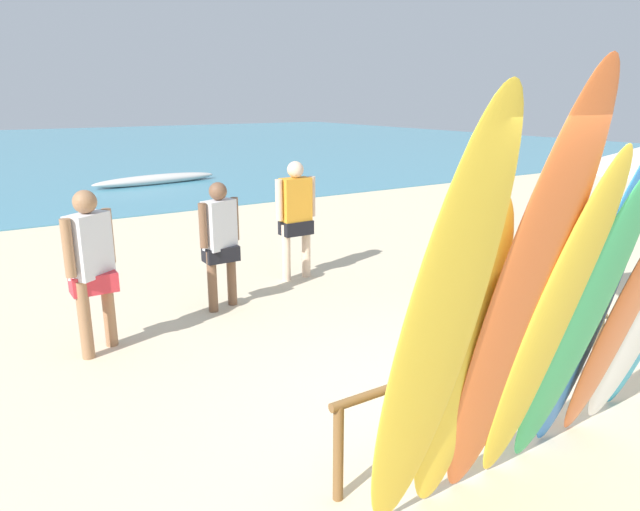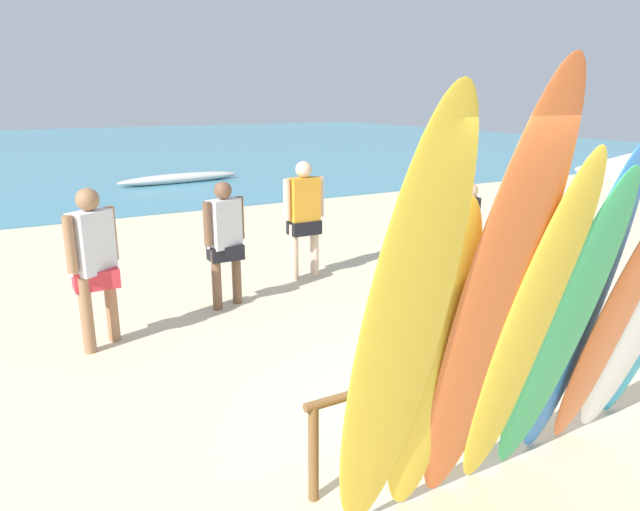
{
  "view_description": "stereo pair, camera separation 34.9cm",
  "coord_description": "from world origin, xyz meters",
  "px_view_note": "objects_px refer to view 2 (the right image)",
  "views": [
    {
      "loc": [
        -3.28,
        -2.68,
        2.58
      ],
      "look_at": [
        0.0,
        2.43,
        0.91
      ],
      "focal_mm": 32.37,
      "sensor_mm": 36.0,
      "label": 1
    },
    {
      "loc": [
        -2.98,
        -2.86,
        2.58
      ],
      "look_at": [
        0.0,
        2.43,
        0.91
      ],
      "focal_mm": 32.37,
      "sensor_mm": 36.0,
      "label": 2
    }
  ],
  "objects_px": {
    "surfboard_yellow_1": "(431,371)",
    "surfboard_orange_6": "(611,327)",
    "beachgoer_photographing": "(466,235)",
    "beachgoer_midbeach": "(225,236)",
    "surfboard_green_4": "(560,335)",
    "surfboard_blue_5": "(580,313)",
    "surfboard_yellow_3": "(525,338)",
    "beachgoer_by_water": "(304,212)",
    "surfboard_yellow_0": "(399,348)",
    "surfboard_orange_2": "(491,316)",
    "distant_boat": "(180,178)",
    "surfboard_rack": "(478,373)",
    "beach_chair_red": "(566,263)",
    "beachgoer_strolling": "(94,258)"
  },
  "relations": [
    {
      "from": "surfboard_rack",
      "to": "surfboard_yellow_0",
      "type": "distance_m",
      "value": 1.65
    },
    {
      "from": "beachgoer_by_water",
      "to": "surfboard_rack",
      "type": "bearing_deg",
      "value": -101.73
    },
    {
      "from": "surfboard_orange_6",
      "to": "beach_chair_red",
      "type": "bearing_deg",
      "value": 39.42
    },
    {
      "from": "surfboard_yellow_1",
      "to": "distant_boat",
      "type": "distance_m",
      "value": 15.61
    },
    {
      "from": "beachgoer_strolling",
      "to": "distant_boat",
      "type": "relative_size",
      "value": 0.43
    },
    {
      "from": "beachgoer_by_water",
      "to": "beachgoer_photographing",
      "type": "xyz_separation_m",
      "value": [
        1.3,
        -1.93,
        -0.09
      ]
    },
    {
      "from": "beach_chair_red",
      "to": "distant_boat",
      "type": "relative_size",
      "value": 0.21
    },
    {
      "from": "surfboard_yellow_0",
      "to": "surfboard_orange_2",
      "type": "height_order",
      "value": "surfboard_orange_2"
    },
    {
      "from": "surfboard_yellow_1",
      "to": "surfboard_orange_2",
      "type": "height_order",
      "value": "surfboard_orange_2"
    },
    {
      "from": "surfboard_orange_2",
      "to": "beach_chair_red",
      "type": "relative_size",
      "value": 3.53
    },
    {
      "from": "surfboard_blue_5",
      "to": "beachgoer_midbeach",
      "type": "relative_size",
      "value": 1.49
    },
    {
      "from": "surfboard_orange_2",
      "to": "beachgoer_midbeach",
      "type": "bearing_deg",
      "value": 91.21
    },
    {
      "from": "surfboard_orange_2",
      "to": "beachgoer_by_water",
      "type": "distance_m",
      "value": 5.26
    },
    {
      "from": "surfboard_yellow_1",
      "to": "surfboard_blue_5",
      "type": "xyz_separation_m",
      "value": [
        1.29,
        0.0,
        0.11
      ]
    },
    {
      "from": "surfboard_blue_5",
      "to": "beach_chair_red",
      "type": "relative_size",
      "value": 2.92
    },
    {
      "from": "surfboard_rack",
      "to": "surfboard_orange_6",
      "type": "xyz_separation_m",
      "value": [
        0.63,
        -0.6,
        0.47
      ]
    },
    {
      "from": "surfboard_yellow_0",
      "to": "surfboard_orange_2",
      "type": "xyz_separation_m",
      "value": [
        0.62,
        -0.02,
        0.06
      ]
    },
    {
      "from": "surfboard_green_4",
      "to": "surfboard_blue_5",
      "type": "height_order",
      "value": "surfboard_blue_5"
    },
    {
      "from": "surfboard_orange_6",
      "to": "distant_boat",
      "type": "xyz_separation_m",
      "value": [
        1.35,
        15.36,
        -0.89
      ]
    },
    {
      "from": "surfboard_rack",
      "to": "beachgoer_by_water",
      "type": "xyz_separation_m",
      "value": [
        0.81,
        4.32,
        0.42
      ]
    },
    {
      "from": "surfboard_orange_2",
      "to": "surfboard_blue_5",
      "type": "relative_size",
      "value": 1.21
    },
    {
      "from": "beachgoer_by_water",
      "to": "distant_boat",
      "type": "relative_size",
      "value": 0.44
    },
    {
      "from": "surfboard_yellow_0",
      "to": "surfboard_yellow_3",
      "type": "height_order",
      "value": "surfboard_yellow_0"
    },
    {
      "from": "surfboard_rack",
      "to": "beachgoer_midbeach",
      "type": "xyz_separation_m",
      "value": [
        -0.6,
        3.75,
        0.35
      ]
    },
    {
      "from": "beachgoer_by_water",
      "to": "beach_chair_red",
      "type": "xyz_separation_m",
      "value": [
        2.73,
        -2.35,
        -0.56
      ]
    },
    {
      "from": "surfboard_rack",
      "to": "surfboard_yellow_3",
      "type": "bearing_deg",
      "value": -116.56
    },
    {
      "from": "surfboard_orange_6",
      "to": "beachgoer_strolling",
      "type": "relative_size",
      "value": 1.25
    },
    {
      "from": "surfboard_yellow_1",
      "to": "surfboard_yellow_3",
      "type": "distance_m",
      "value": 0.63
    },
    {
      "from": "surfboard_yellow_0",
      "to": "surfboard_orange_6",
      "type": "distance_m",
      "value": 1.94
    },
    {
      "from": "surfboard_yellow_3",
      "to": "surfboard_blue_5",
      "type": "bearing_deg",
      "value": 10.47
    },
    {
      "from": "surfboard_orange_2",
      "to": "surfboard_orange_6",
      "type": "distance_m",
      "value": 1.35
    },
    {
      "from": "surfboard_yellow_1",
      "to": "surfboard_green_4",
      "type": "relative_size",
      "value": 0.93
    },
    {
      "from": "surfboard_rack",
      "to": "beachgoer_by_water",
      "type": "distance_m",
      "value": 4.42
    },
    {
      "from": "surfboard_yellow_1",
      "to": "surfboard_orange_6",
      "type": "distance_m",
      "value": 1.58
    },
    {
      "from": "beachgoer_photographing",
      "to": "beach_chair_red",
      "type": "relative_size",
      "value": 1.92
    },
    {
      "from": "surfboard_orange_2",
      "to": "distant_boat",
      "type": "relative_size",
      "value": 0.73
    },
    {
      "from": "surfboard_yellow_3",
      "to": "beachgoer_by_water",
      "type": "bearing_deg",
      "value": 76.64
    },
    {
      "from": "surfboard_orange_6",
      "to": "beachgoer_photographing",
      "type": "distance_m",
      "value": 3.35
    },
    {
      "from": "surfboard_yellow_3",
      "to": "beachgoer_by_water",
      "type": "height_order",
      "value": "surfboard_yellow_3"
    },
    {
      "from": "surfboard_green_4",
      "to": "beachgoer_photographing",
      "type": "height_order",
      "value": "surfboard_green_4"
    },
    {
      "from": "surfboard_blue_5",
      "to": "beachgoer_photographing",
      "type": "relative_size",
      "value": 1.52
    },
    {
      "from": "beachgoer_photographing",
      "to": "beachgoer_midbeach",
      "type": "bearing_deg",
      "value": 124.3
    },
    {
      "from": "surfboard_yellow_1",
      "to": "surfboard_yellow_0",
      "type": "bearing_deg",
      "value": -154.59
    },
    {
      "from": "surfboard_yellow_0",
      "to": "beachgoer_by_water",
      "type": "height_order",
      "value": "surfboard_yellow_0"
    },
    {
      "from": "distant_boat",
      "to": "surfboard_rack",
      "type": "bearing_deg",
      "value": -97.63
    },
    {
      "from": "beachgoer_strolling",
      "to": "beach_chair_red",
      "type": "distance_m",
      "value": 5.92
    },
    {
      "from": "surfboard_blue_5",
      "to": "beachgoer_midbeach",
      "type": "distance_m",
      "value": 4.41
    },
    {
      "from": "surfboard_green_4",
      "to": "surfboard_yellow_0",
      "type": "bearing_deg",
      "value": 179.31
    },
    {
      "from": "surfboard_rack",
      "to": "beach_chair_red",
      "type": "relative_size",
      "value": 3.62
    },
    {
      "from": "surfboard_yellow_0",
      "to": "beachgoer_by_water",
      "type": "bearing_deg",
      "value": 68.18
    }
  ]
}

